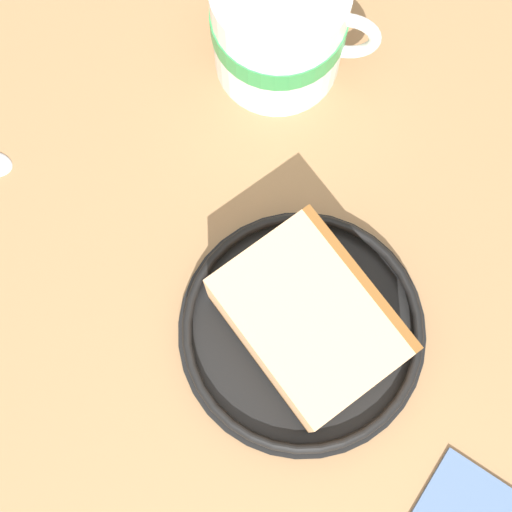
{
  "coord_description": "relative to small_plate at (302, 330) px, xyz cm",
  "views": [
    {
      "loc": [
        -5.52,
        10.44,
        50.94
      ],
      "look_at": [
        -0.28,
        -0.12,
        3.0
      ],
      "focal_mm": 52.2,
      "sensor_mm": 36.0,
      "label": 1
    }
  ],
  "objects": [
    {
      "name": "ground_plane",
      "position": [
        5.16,
        -2.65,
        -2.46
      ],
      "size": [
        112.11,
        112.11,
        3.31
      ],
      "primitive_type": "cube",
      "color": "#936D47"
    },
    {
      "name": "small_plate",
      "position": [
        0.0,
        0.0,
        0.0
      ],
      "size": [
        16.97,
        16.97,
        1.64
      ],
      "color": "black",
      "rests_on": "ground_plane"
    },
    {
      "name": "tea_mug",
      "position": [
        10.48,
        -17.82,
        4.1
      ],
      "size": [
        11.75,
        9.52,
        9.37
      ],
      "color": "white",
      "rests_on": "ground_plane"
    },
    {
      "name": "cake_slice",
      "position": [
        -0.12,
        -0.24,
        3.01
      ],
      "size": [
        13.71,
        12.41,
        5.65
      ],
      "color": "brown",
      "rests_on": "small_plate"
    }
  ]
}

